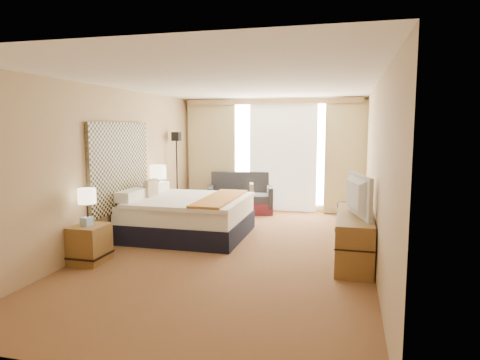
% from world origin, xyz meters
% --- Properties ---
extents(floor, '(4.20, 7.00, 0.02)m').
position_xyz_m(floor, '(0.00, 0.00, 0.00)').
color(floor, '#522417').
rests_on(floor, ground).
extents(ceiling, '(4.20, 7.00, 0.02)m').
position_xyz_m(ceiling, '(0.00, 0.00, 2.60)').
color(ceiling, white).
rests_on(ceiling, wall_back).
extents(wall_back, '(4.20, 0.02, 2.60)m').
position_xyz_m(wall_back, '(0.00, 3.50, 1.30)').
color(wall_back, tan).
rests_on(wall_back, ground).
extents(wall_front, '(4.20, 0.02, 2.60)m').
position_xyz_m(wall_front, '(0.00, -3.50, 1.30)').
color(wall_front, tan).
rests_on(wall_front, ground).
extents(wall_left, '(0.02, 7.00, 2.60)m').
position_xyz_m(wall_left, '(-2.10, 0.00, 1.30)').
color(wall_left, tan).
rests_on(wall_left, ground).
extents(wall_right, '(0.02, 7.00, 2.60)m').
position_xyz_m(wall_right, '(2.10, 0.00, 1.30)').
color(wall_right, tan).
rests_on(wall_right, ground).
extents(headboard, '(0.06, 1.85, 1.50)m').
position_xyz_m(headboard, '(-2.06, 0.20, 1.28)').
color(headboard, black).
rests_on(headboard, wall_left).
extents(nightstand_left, '(0.45, 0.52, 0.55)m').
position_xyz_m(nightstand_left, '(-1.87, -1.05, 0.28)').
color(nightstand_left, olive).
rests_on(nightstand_left, floor).
extents(nightstand_right, '(0.45, 0.52, 0.55)m').
position_xyz_m(nightstand_right, '(-1.87, 1.45, 0.28)').
color(nightstand_right, olive).
rests_on(nightstand_right, floor).
extents(media_dresser, '(0.50, 1.80, 0.70)m').
position_xyz_m(media_dresser, '(1.83, 0.00, 0.35)').
color(media_dresser, olive).
rests_on(media_dresser, floor).
extents(window, '(2.30, 0.02, 2.30)m').
position_xyz_m(window, '(0.25, 3.47, 1.32)').
color(window, white).
rests_on(window, wall_back).
extents(curtains, '(4.12, 0.19, 2.56)m').
position_xyz_m(curtains, '(-0.00, 3.39, 1.41)').
color(curtains, beige).
rests_on(curtains, floor).
extents(bed, '(2.05, 1.88, 1.00)m').
position_xyz_m(bed, '(-1.06, 0.75, 0.37)').
color(bed, black).
rests_on(bed, floor).
extents(loveseat, '(1.59, 1.11, 0.90)m').
position_xyz_m(loveseat, '(-0.66, 3.04, 0.30)').
color(loveseat, '#5A1924').
rests_on(loveseat, floor).
extents(floor_lamp, '(0.23, 0.23, 1.84)m').
position_xyz_m(floor_lamp, '(-1.90, 2.30, 1.30)').
color(floor_lamp, black).
rests_on(floor_lamp, floor).
extents(desk_chair, '(0.52, 0.52, 1.04)m').
position_xyz_m(desk_chair, '(1.80, 1.76, 0.46)').
color(desk_chair, black).
rests_on(desk_chair, floor).
extents(lamp_left, '(0.25, 0.25, 0.53)m').
position_xyz_m(lamp_left, '(-1.89, -1.04, 0.96)').
color(lamp_left, black).
rests_on(lamp_left, nightstand_left).
extents(lamp_right, '(0.31, 0.31, 0.65)m').
position_xyz_m(lamp_right, '(-1.91, 1.37, 1.06)').
color(lamp_right, black).
rests_on(lamp_right, nightstand_right).
extents(tissue_box, '(0.16, 0.16, 0.12)m').
position_xyz_m(tissue_box, '(-1.89, -1.07, 0.61)').
color(tissue_box, '#9CC2F1').
rests_on(tissue_box, nightstand_left).
extents(telephone, '(0.18, 0.14, 0.06)m').
position_xyz_m(telephone, '(-1.84, 1.57, 0.58)').
color(telephone, black).
rests_on(telephone, nightstand_right).
extents(television, '(0.40, 1.03, 0.59)m').
position_xyz_m(television, '(1.78, -0.17, 1.00)').
color(television, black).
rests_on(television, media_dresser).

